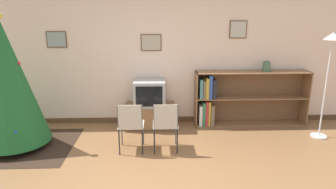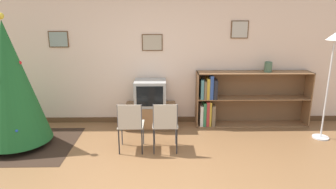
{
  "view_description": "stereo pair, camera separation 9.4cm",
  "coord_description": "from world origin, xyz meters",
  "px_view_note": "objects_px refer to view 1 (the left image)",
  "views": [
    {
      "loc": [
        0.1,
        -3.29,
        2.17
      ],
      "look_at": [
        0.28,
        1.37,
        0.88
      ],
      "focal_mm": 32.0,
      "sensor_mm": 36.0,
      "label": 1
    },
    {
      "loc": [
        0.19,
        -3.29,
        2.17
      ],
      "look_at": [
        0.28,
        1.37,
        0.88
      ],
      "focal_mm": 32.0,
      "sensor_mm": 36.0,
      "label": 2
    }
  ],
  "objects_px": {
    "folding_chair_right": "(166,124)",
    "television": "(149,93)",
    "tv_console": "(150,116)",
    "vase": "(266,66)",
    "christmas_tree": "(9,84)",
    "standing_lamp": "(330,58)",
    "folding_chair_left": "(131,124)",
    "bookshelf": "(232,99)"
  },
  "relations": [
    {
      "from": "television",
      "to": "folding_chair_right",
      "type": "relative_size",
      "value": 0.72
    },
    {
      "from": "folding_chair_left",
      "to": "standing_lamp",
      "type": "xyz_separation_m",
      "value": [
        3.32,
        0.48,
        0.95
      ]
    },
    {
      "from": "folding_chair_left",
      "to": "vase",
      "type": "xyz_separation_m",
      "value": [
        2.51,
        1.17,
        0.7
      ]
    },
    {
      "from": "christmas_tree",
      "to": "tv_console",
      "type": "height_order",
      "value": "christmas_tree"
    },
    {
      "from": "standing_lamp",
      "to": "vase",
      "type": "bearing_deg",
      "value": 139.58
    },
    {
      "from": "bookshelf",
      "to": "standing_lamp",
      "type": "xyz_separation_m",
      "value": [
        1.42,
        -0.71,
        0.9
      ]
    },
    {
      "from": "folding_chair_right",
      "to": "television",
      "type": "bearing_deg",
      "value": 104.25
    },
    {
      "from": "tv_console",
      "to": "standing_lamp",
      "type": "xyz_separation_m",
      "value": [
        3.05,
        -0.6,
        1.19
      ]
    },
    {
      "from": "folding_chair_right",
      "to": "bookshelf",
      "type": "distance_m",
      "value": 1.8
    },
    {
      "from": "folding_chair_right",
      "to": "bookshelf",
      "type": "bearing_deg",
      "value": 41.24
    },
    {
      "from": "folding_chair_right",
      "to": "tv_console",
      "type": "bearing_deg",
      "value": 104.22
    },
    {
      "from": "folding_chair_left",
      "to": "vase",
      "type": "distance_m",
      "value": 2.86
    },
    {
      "from": "christmas_tree",
      "to": "folding_chair_left",
      "type": "bearing_deg",
      "value": -7.97
    },
    {
      "from": "christmas_tree",
      "to": "standing_lamp",
      "type": "height_order",
      "value": "christmas_tree"
    },
    {
      "from": "television",
      "to": "folding_chair_left",
      "type": "bearing_deg",
      "value": -104.25
    },
    {
      "from": "tv_console",
      "to": "folding_chair_left",
      "type": "relative_size",
      "value": 1.18
    },
    {
      "from": "christmas_tree",
      "to": "tv_console",
      "type": "bearing_deg",
      "value": 20.23
    },
    {
      "from": "tv_console",
      "to": "folding_chair_left",
      "type": "xyz_separation_m",
      "value": [
        -0.27,
        -1.08,
        0.25
      ]
    },
    {
      "from": "christmas_tree",
      "to": "tv_console",
      "type": "distance_m",
      "value": 2.49
    },
    {
      "from": "television",
      "to": "standing_lamp",
      "type": "height_order",
      "value": "standing_lamp"
    },
    {
      "from": "folding_chair_left",
      "to": "folding_chair_right",
      "type": "xyz_separation_m",
      "value": [
        0.55,
        0.0,
        0.0
      ]
    },
    {
      "from": "folding_chair_left",
      "to": "bookshelf",
      "type": "bearing_deg",
      "value": 31.99
    },
    {
      "from": "tv_console",
      "to": "folding_chair_right",
      "type": "bearing_deg",
      "value": -75.78
    },
    {
      "from": "tv_console",
      "to": "folding_chair_right",
      "type": "height_order",
      "value": "folding_chair_right"
    },
    {
      "from": "television",
      "to": "vase",
      "type": "distance_m",
      "value": 2.29
    },
    {
      "from": "folding_chair_left",
      "to": "bookshelf",
      "type": "height_order",
      "value": "bookshelf"
    },
    {
      "from": "bookshelf",
      "to": "standing_lamp",
      "type": "distance_m",
      "value": 1.83
    },
    {
      "from": "folding_chair_left",
      "to": "tv_console",
      "type": "bearing_deg",
      "value": 75.78
    },
    {
      "from": "vase",
      "to": "standing_lamp",
      "type": "xyz_separation_m",
      "value": [
        0.81,
        -0.69,
        0.25
      ]
    },
    {
      "from": "folding_chair_right",
      "to": "standing_lamp",
      "type": "height_order",
      "value": "standing_lamp"
    },
    {
      "from": "tv_console",
      "to": "standing_lamp",
      "type": "height_order",
      "value": "standing_lamp"
    },
    {
      "from": "christmas_tree",
      "to": "standing_lamp",
      "type": "xyz_separation_m",
      "value": [
        5.24,
        0.21,
        0.34
      ]
    },
    {
      "from": "standing_lamp",
      "to": "folding_chair_right",
      "type": "bearing_deg",
      "value": -170.22
    },
    {
      "from": "tv_console",
      "to": "bookshelf",
      "type": "relative_size",
      "value": 0.44
    },
    {
      "from": "christmas_tree",
      "to": "television",
      "type": "bearing_deg",
      "value": 20.17
    },
    {
      "from": "folding_chair_right",
      "to": "vase",
      "type": "height_order",
      "value": "vase"
    },
    {
      "from": "folding_chair_right",
      "to": "christmas_tree",
      "type": "bearing_deg",
      "value": 173.78
    },
    {
      "from": "tv_console",
      "to": "vase",
      "type": "height_order",
      "value": "vase"
    },
    {
      "from": "tv_console",
      "to": "television",
      "type": "xyz_separation_m",
      "value": [
        -0.0,
        -0.0,
        0.46
      ]
    },
    {
      "from": "standing_lamp",
      "to": "bookshelf",
      "type": "bearing_deg",
      "value": 153.52
    },
    {
      "from": "television",
      "to": "bookshelf",
      "type": "xyz_separation_m",
      "value": [
        1.63,
        0.11,
        -0.17
      ]
    },
    {
      "from": "christmas_tree",
      "to": "folding_chair_left",
      "type": "distance_m",
      "value": 2.03
    }
  ]
}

